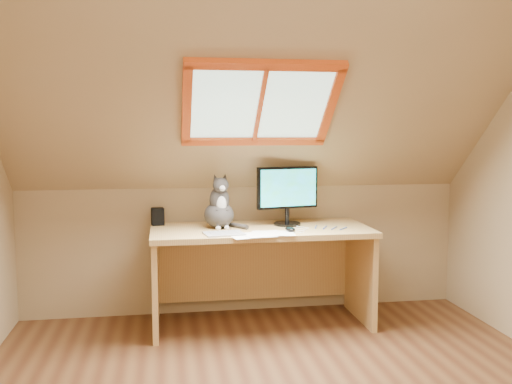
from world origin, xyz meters
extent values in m
cube|color=tan|center=(0.00, -1.75, 1.20)|extent=(3.50, 0.02, 2.40)
cube|color=tan|center=(0.00, 1.75, 0.50)|extent=(3.50, 0.02, 1.00)
cube|color=tan|center=(0.00, 0.97, 1.70)|extent=(3.50, 1.56, 1.41)
cube|color=#B2E0CC|center=(0.00, 1.05, 1.63)|extent=(0.90, 0.53, 0.48)
cube|color=#E54A15|center=(0.00, 1.05, 1.63)|extent=(1.02, 0.64, 0.59)
cube|color=tan|center=(0.07, 1.38, 0.71)|extent=(1.61, 0.70, 0.04)
cube|color=tan|center=(-0.71, 1.38, 0.35)|extent=(0.04, 0.63, 0.69)
cube|color=tan|center=(0.84, 1.38, 0.35)|extent=(0.04, 0.63, 0.69)
cube|color=tan|center=(0.07, 1.70, 0.35)|extent=(1.51, 0.03, 0.49)
cylinder|color=black|center=(0.28, 1.47, 0.74)|extent=(0.20, 0.20, 0.02)
cylinder|color=black|center=(0.28, 1.47, 0.81)|extent=(0.03, 0.03, 0.11)
cube|color=black|center=(0.28, 1.47, 1.02)|extent=(0.48, 0.13, 0.31)
cube|color=#1982E2|center=(0.29, 1.44, 1.02)|extent=(0.44, 0.09, 0.28)
ellipsoid|color=#383432|center=(-0.24, 1.44, 0.83)|extent=(0.25, 0.29, 0.19)
ellipsoid|color=#383432|center=(-0.24, 1.43, 0.94)|extent=(0.16, 0.16, 0.21)
ellipsoid|color=silver|center=(-0.23, 1.36, 0.92)|extent=(0.08, 0.05, 0.12)
ellipsoid|color=#383432|center=(-0.23, 1.38, 1.06)|extent=(0.13, 0.12, 0.11)
sphere|color=silver|center=(-0.22, 1.33, 1.04)|extent=(0.04, 0.04, 0.04)
cone|color=#383432|center=(-0.27, 1.40, 1.11)|extent=(0.06, 0.06, 0.07)
cone|color=#383432|center=(-0.20, 1.41, 1.11)|extent=(0.06, 0.06, 0.07)
cube|color=black|center=(-0.69, 1.63, 0.80)|extent=(0.10, 0.10, 0.13)
cube|color=#B2B2B7|center=(-0.23, 1.16, 0.74)|extent=(0.29, 0.23, 0.01)
ellipsoid|color=black|center=(0.24, 1.20, 0.75)|extent=(0.08, 0.12, 0.03)
cube|color=white|center=(0.02, 1.12, 0.74)|extent=(0.33, 0.27, 0.00)
cube|color=white|center=(0.02, 1.12, 0.74)|extent=(0.32, 0.24, 0.00)
cube|color=white|center=(0.02, 1.12, 0.74)|extent=(0.35, 0.30, 0.00)
camera|label=1|loc=(-0.64, -2.70, 1.46)|focal=40.00mm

